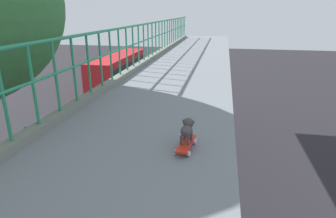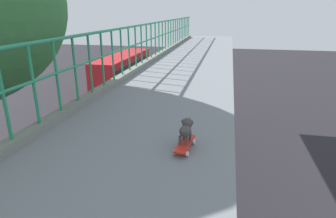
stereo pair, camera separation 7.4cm
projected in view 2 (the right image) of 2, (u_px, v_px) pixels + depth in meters
name	position (u px, v px, depth m)	size (l,w,h in m)	color
overpass_deck	(94.00, 204.00, 2.99)	(2.86, 36.20, 0.44)	slate
car_grey_fifth	(74.00, 165.00, 13.70)	(1.74, 4.32, 1.29)	slate
car_white_sixth	(49.00, 133.00, 17.27)	(1.85, 4.55, 1.34)	silver
city_bus	(123.00, 69.00, 29.85)	(2.68, 11.28, 3.26)	red
toy_skateboard	(185.00, 144.00, 3.68)	(0.24, 0.57, 0.09)	red
small_dog	(186.00, 128.00, 3.66)	(0.18, 0.35, 0.29)	#444041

